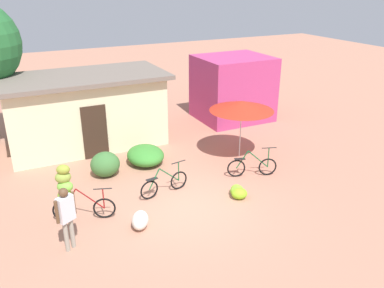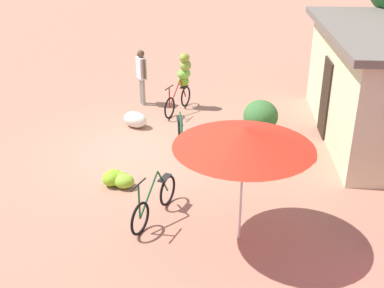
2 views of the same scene
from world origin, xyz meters
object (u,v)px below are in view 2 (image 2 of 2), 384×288
(bicycle_leftmost, at_px, (183,77))
(bicycle_near_pile, at_px, (181,136))
(market_umbrella, at_px, (244,137))
(banana_pile_on_ground, at_px, (118,179))
(produce_sack, at_px, (135,120))
(bicycle_center_loaded, at_px, (154,202))
(person_vendor, at_px, (141,71))

(bicycle_leftmost, distance_m, bicycle_near_pile, 2.92)
(market_umbrella, bearing_deg, bicycle_near_pile, -158.85)
(banana_pile_on_ground, bearing_deg, produce_sack, -175.73)
(market_umbrella, bearing_deg, bicycle_leftmost, -166.00)
(market_umbrella, xyz_separation_m, banana_pile_on_ground, (-1.67, -2.54, -1.81))
(bicycle_center_loaded, bearing_deg, market_umbrella, 72.06)
(bicycle_near_pile, relative_size, person_vendor, 0.98)
(bicycle_center_loaded, distance_m, person_vendor, 6.40)
(bicycle_leftmost, bearing_deg, produce_sack, -36.78)
(produce_sack, bearing_deg, bicycle_center_loaded, 15.27)
(banana_pile_on_ground, xyz_separation_m, person_vendor, (-5.06, -0.35, 0.88))
(produce_sack, bearing_deg, person_vendor, -176.51)
(bicycle_center_loaded, relative_size, banana_pile_on_ground, 2.02)
(bicycle_leftmost, bearing_deg, banana_pile_on_ground, -10.99)
(bicycle_leftmost, xyz_separation_m, person_vendor, (-0.28, -1.28, 0.06))
(market_umbrella, xyz_separation_m, bicycle_leftmost, (-6.46, -1.61, -0.99))
(bicycle_near_pile, height_order, bicycle_center_loaded, bicycle_center_loaded)
(bicycle_near_pile, xyz_separation_m, person_vendor, (-3.12, -1.49, 0.70))
(bicycle_leftmost, relative_size, bicycle_near_pile, 1.01)
(market_umbrella, xyz_separation_m, person_vendor, (-6.74, -2.89, -0.93))
(bicycle_near_pile, xyz_separation_m, banana_pile_on_ground, (1.94, -1.14, -0.18))
(bicycle_center_loaded, height_order, produce_sack, bicycle_center_loaded)
(bicycle_leftmost, bearing_deg, bicycle_center_loaded, 0.25)
(market_umbrella, relative_size, bicycle_near_pile, 1.41)
(produce_sack, bearing_deg, bicycle_near_pile, 47.24)
(person_vendor, bearing_deg, market_umbrella, 23.23)
(bicycle_center_loaded, height_order, banana_pile_on_ground, bicycle_center_loaded)
(person_vendor, bearing_deg, bicycle_center_loaded, 11.87)
(bicycle_leftmost, relative_size, bicycle_center_loaded, 1.04)
(bicycle_leftmost, distance_m, produce_sack, 2.10)
(bicycle_near_pile, bearing_deg, bicycle_leftmost, -175.74)
(bicycle_near_pile, relative_size, bicycle_center_loaded, 1.03)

